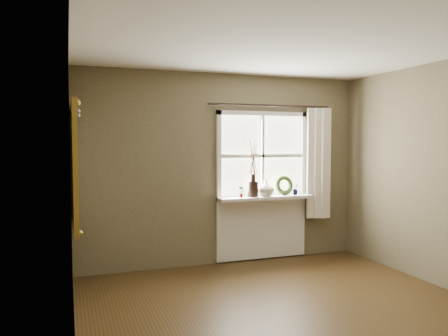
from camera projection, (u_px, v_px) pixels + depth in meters
floor at (309, 327)px, 3.94m from camera, size 4.50×4.50×0.00m
ceiling at (313, 35)px, 3.79m from camera, size 4.50×4.50×0.00m
wall_back at (224, 169)px, 6.03m from camera, size 4.00×0.10×2.60m
wall_left at (65, 193)px, 3.18m from camera, size 0.10×4.50×2.60m
window_frame at (262, 156)px, 6.14m from camera, size 1.36×0.06×1.24m
window_sill at (265, 198)px, 6.07m from camera, size 1.36×0.26×0.04m
window_apron at (262, 227)px, 6.20m from camera, size 1.36×0.04×0.88m
dark_jug at (253, 189)px, 6.00m from camera, size 0.17×0.17×0.22m
cream_vase at (266, 188)px, 6.06m from camera, size 0.27×0.27×0.23m
wreath at (284, 187)px, 6.20m from camera, size 0.29×0.14×0.29m
potted_plant_left at (241, 191)px, 5.94m from camera, size 0.09×0.07×0.16m
potted_plant_right at (296, 189)px, 6.22m from camera, size 0.12×0.11×0.18m
curtain at (318, 163)px, 6.33m from camera, size 0.36×0.12×1.59m
curtain_rod at (271, 106)px, 6.07m from camera, size 1.84×0.03×0.03m
gilt_mirror at (74, 166)px, 4.75m from camera, size 0.10×1.16×1.38m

